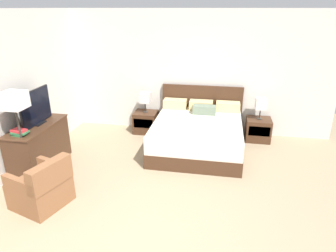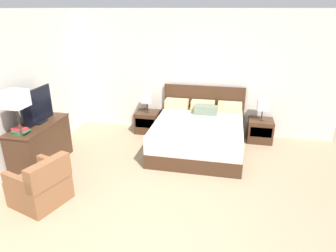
# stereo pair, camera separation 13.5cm
# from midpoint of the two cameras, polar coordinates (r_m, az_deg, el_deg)

# --- Properties ---
(ground_plane) EXTENTS (11.39, 11.39, 0.00)m
(ground_plane) POSITION_cam_midpoint_polar(r_m,az_deg,el_deg) (4.02, -5.37, -21.35)
(ground_plane) COLOR #998466
(wall_back) EXTENTS (6.46, 0.06, 2.72)m
(wall_back) POSITION_cam_midpoint_polar(r_m,az_deg,el_deg) (6.83, 2.91, 10.05)
(wall_back) COLOR beige
(wall_back) RESTS_ON ground
(wall_left) EXTENTS (0.06, 5.60, 2.72)m
(wall_left) POSITION_cam_midpoint_polar(r_m,az_deg,el_deg) (5.81, -27.56, 5.54)
(wall_left) COLOR beige
(wall_left) RESTS_ON ground
(bed) EXTENTS (1.81, 1.98, 1.11)m
(bed) POSITION_cam_midpoint_polar(r_m,az_deg,el_deg) (6.14, 5.02, -1.42)
(bed) COLOR #422819
(bed) RESTS_ON ground
(nightstand_left) EXTENTS (0.52, 0.47, 0.49)m
(nightstand_left) POSITION_cam_midpoint_polar(r_m,az_deg,el_deg) (7.00, -4.82, 0.77)
(nightstand_left) COLOR #422819
(nightstand_left) RESTS_ON ground
(nightstand_right) EXTENTS (0.52, 0.47, 0.49)m
(nightstand_right) POSITION_cam_midpoint_polar(r_m,az_deg,el_deg) (6.83, 16.23, -0.63)
(nightstand_right) COLOR #422819
(nightstand_right) RESTS_ON ground
(table_lamp_left) EXTENTS (0.23, 0.23, 0.46)m
(table_lamp_left) POSITION_cam_midpoint_polar(r_m,az_deg,el_deg) (6.82, -4.97, 5.33)
(table_lamp_left) COLOR #332D28
(table_lamp_left) RESTS_ON nightstand_left
(table_lamp_right) EXTENTS (0.23, 0.23, 0.46)m
(table_lamp_right) POSITION_cam_midpoint_polar(r_m,az_deg,el_deg) (6.64, 16.74, 4.01)
(table_lamp_right) COLOR #332D28
(table_lamp_right) RESTS_ON nightstand_right
(dresser) EXTENTS (0.52, 1.29, 0.82)m
(dresser) POSITION_cam_midpoint_polar(r_m,az_deg,el_deg) (5.88, -23.91, -3.47)
(dresser) COLOR #422819
(dresser) RESTS_ON ground
(tv) EXTENTS (0.18, 0.83, 0.61)m
(tv) POSITION_cam_midpoint_polar(r_m,az_deg,el_deg) (5.71, -24.52, 3.18)
(tv) COLOR black
(tv) RESTS_ON dresser
(book_red_cover) EXTENTS (0.21, 0.18, 0.04)m
(book_red_cover) POSITION_cam_midpoint_polar(r_m,az_deg,el_deg) (5.41, -27.16, -1.37)
(book_red_cover) COLOR #2D7042
(book_red_cover) RESTS_ON dresser
(book_blue_cover) EXTENTS (0.25, 0.17, 0.03)m
(book_blue_cover) POSITION_cam_midpoint_polar(r_m,az_deg,el_deg) (5.39, -27.01, -1.08)
(book_blue_cover) COLOR #2D7042
(book_blue_cover) RESTS_ON book_red_cover
(book_small_top) EXTENTS (0.26, 0.20, 0.03)m
(book_small_top) POSITION_cam_midpoint_polar(r_m,az_deg,el_deg) (5.38, -27.21, -0.77)
(book_small_top) COLOR #B7282D
(book_small_top) RESTS_ON book_blue_cover
(armchair_by_window) EXTENTS (0.86, 0.85, 0.76)m
(armchair_by_window) POSITION_cam_midpoint_polar(r_m,az_deg,el_deg) (4.84, -23.63, -10.78)
(armchair_by_window) COLOR brown
(armchair_by_window) RESTS_ON ground
(floor_lamp) EXTENTS (0.33, 0.33, 1.57)m
(floor_lamp) POSITION_cam_midpoint_polar(r_m,az_deg,el_deg) (5.13, -27.77, 3.09)
(floor_lamp) COLOR #332D28
(floor_lamp) RESTS_ON ground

